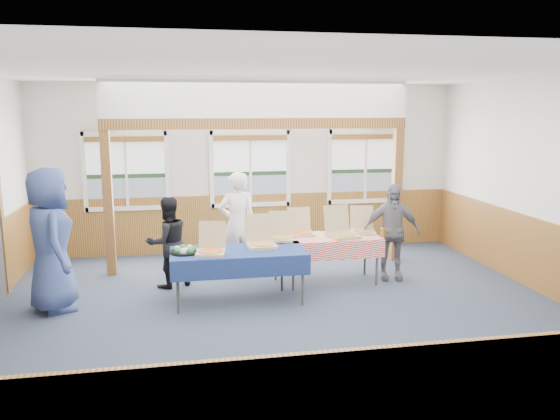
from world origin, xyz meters
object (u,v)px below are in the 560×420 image
Objects in this scene: table_left at (238,254)px; person_grey at (391,232)px; woman_white at (237,224)px; man_blue at (50,240)px; table_right at (326,240)px; woman_black at (168,242)px.

person_grey reaches higher than table_left.
woman_white is 0.88× the size of man_blue.
table_left is 1.04× the size of man_blue.
table_left is at bearing -137.61° from table_right.
table_left is 1.32m from woman_black.
table_right is at bearing -102.72° from man_blue.
person_grey is at bearing 155.31° from woman_white.
table_left is at bearing 115.88° from woman_black.
person_grey is (2.54, 0.63, 0.08)m from table_left.
man_blue reaches higher than table_right.
table_right is (1.45, 0.62, -0.01)m from table_left.
man_blue is at bearing -153.70° from table_right.
table_right is 1.17× the size of person_grey.
table_left is 2.56m from man_blue.
woman_white is (-1.32, 0.70, 0.17)m from table_right.
woman_white reaches higher than person_grey.
man_blue is (-1.53, -0.74, 0.28)m from woman_black.
table_right is 1.06× the size of woman_white.
woman_black is 0.72× the size of man_blue.
person_grey reaches higher than woman_black.
table_left is 1.33m from woman_white.
woman_white is at bearing 171.49° from table_right.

